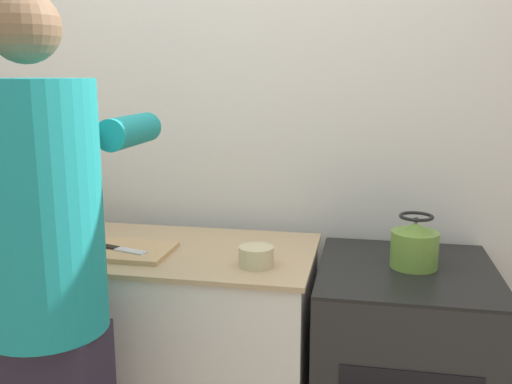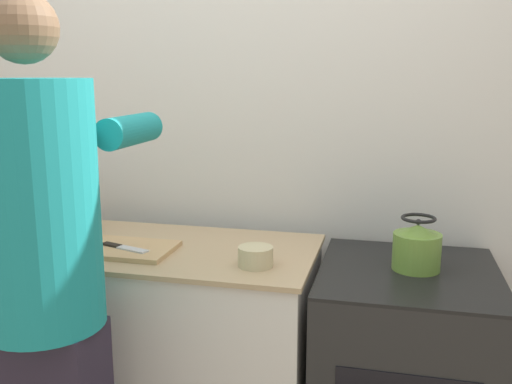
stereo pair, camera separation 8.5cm
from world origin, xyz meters
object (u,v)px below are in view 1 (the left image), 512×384
Objects in this scene: oven at (401,384)px; canister_jar at (67,217)px; bowl_prep at (256,256)px; person at (47,288)px; knife at (121,249)px; cutting_board at (118,250)px; kettle at (415,245)px.

oven is 1.47m from canister_jar.
canister_jar reaches higher than bowl_prep.
person is 0.45m from knife.
cutting_board is 0.37m from canister_jar.
person reaches higher than bowl_prep.
oven is 1.32m from person.
bowl_prep is (-0.54, -0.19, -0.02)m from kettle.
bowl_prep reaches higher than knife.
cutting_board is 0.53m from bowl_prep.
canister_jar is (-0.30, 0.66, 0.03)m from person.
person reaches higher than kettle.
cutting_board is 3.28× the size of bowl_prep.
oven is 1.15m from knife.
person is 4.56× the size of cutting_board.
person is 1.23m from kettle.
oven is 4.36× the size of knife.
person is at bearing -90.78° from cutting_board.
bowl_prep is (-0.52, -0.17, 0.52)m from oven.
bowl_prep is at bearing 37.87° from person.
person is at bearing -65.34° from canister_jar.
kettle reaches higher than oven.
knife is at bearing -33.01° from canister_jar.
knife is at bearing 86.36° from person.
cutting_board is 1.90× the size of knife.
knife reaches higher than oven.
kettle is (1.07, 0.61, 0.01)m from person.
bowl_prep is 0.80× the size of canister_jar.
cutting_board is 2.05× the size of kettle.
cutting_board is (0.01, 0.46, -0.03)m from person.
cutting_board is 2.61× the size of canister_jar.
knife is 1.08× the size of kettle.
knife reaches higher than cutting_board.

